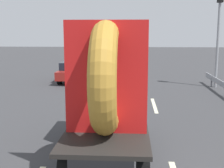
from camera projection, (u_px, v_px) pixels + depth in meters
ground_plane at (123, 154)px, 8.79m from camera, size 120.00×120.00×0.00m
flatbed_truck at (111, 94)px, 8.63m from camera, size 2.02×5.04×3.72m
distant_sedan at (75, 71)px, 21.44m from camera, size 1.84×4.30×1.40m
traffic_light at (219, 23)px, 18.63m from camera, size 0.42×0.36×6.06m
lane_dash_left_far at (83, 106)px, 14.35m from camera, size 0.16×2.17×0.01m
lane_dash_right_far at (154, 105)px, 14.56m from camera, size 0.16×2.93×0.01m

